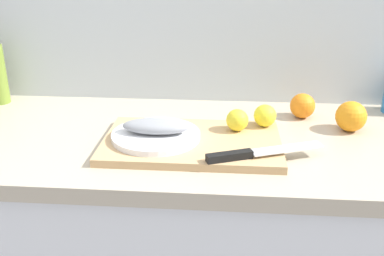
# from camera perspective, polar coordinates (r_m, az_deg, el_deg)

# --- Properties ---
(cutting_board) EXTENTS (0.45, 0.28, 0.02)m
(cutting_board) POSITION_cam_1_polar(r_m,az_deg,el_deg) (1.13, 0.00, -1.88)
(cutting_board) COLOR tan
(cutting_board) RESTS_ON kitchen_counter
(white_plate) EXTENTS (0.23, 0.23, 0.01)m
(white_plate) POSITION_cam_1_polar(r_m,az_deg,el_deg) (1.13, -4.68, -0.97)
(white_plate) COLOR white
(white_plate) RESTS_ON cutting_board
(fish_fillet) EXTENTS (0.17, 0.07, 0.04)m
(fish_fillet) POSITION_cam_1_polar(r_m,az_deg,el_deg) (1.12, -4.72, 0.23)
(fish_fillet) COLOR gray
(fish_fillet) RESTS_ON white_plate
(chef_knife) EXTENTS (0.28, 0.13, 0.02)m
(chef_knife) POSITION_cam_1_polar(r_m,az_deg,el_deg) (1.03, 7.61, -3.26)
(chef_knife) COLOR silver
(chef_knife) RESTS_ON cutting_board
(lemon_0) EXTENTS (0.06, 0.06, 0.06)m
(lemon_0) POSITION_cam_1_polar(r_m,az_deg,el_deg) (1.21, 9.40, 1.59)
(lemon_0) COLOR yellow
(lemon_0) RESTS_ON cutting_board
(lemon_1) EXTENTS (0.06, 0.06, 0.06)m
(lemon_1) POSITION_cam_1_polar(r_m,az_deg,el_deg) (1.17, 5.86, 1.08)
(lemon_1) COLOR yellow
(lemon_1) RESTS_ON cutting_board
(orange_0) EXTENTS (0.08, 0.08, 0.08)m
(orange_0) POSITION_cam_1_polar(r_m,az_deg,el_deg) (1.28, 19.84, 1.42)
(orange_0) COLOR orange
(orange_0) RESTS_ON kitchen_counter
(orange_1) EXTENTS (0.07, 0.07, 0.07)m
(orange_1) POSITION_cam_1_polar(r_m,az_deg,el_deg) (1.35, 14.07, 2.80)
(orange_1) COLOR orange
(orange_1) RESTS_ON kitchen_counter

